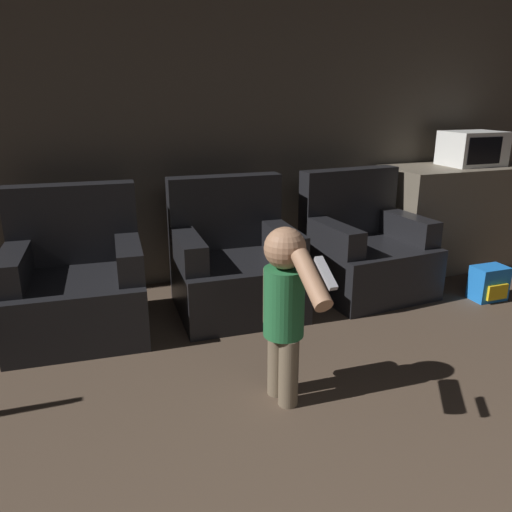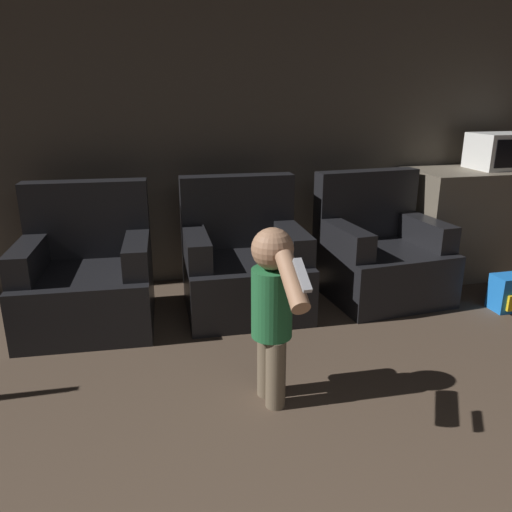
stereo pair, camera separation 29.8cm
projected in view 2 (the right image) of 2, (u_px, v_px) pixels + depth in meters
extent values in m
cube|color=#51493F|center=(200.00, 124.00, 3.99)|extent=(8.40, 0.05, 2.60)
cube|color=black|center=(88.00, 298.00, 3.41)|extent=(0.90, 0.85, 0.41)
cube|color=black|center=(88.00, 219.00, 3.56)|extent=(0.87, 0.21, 0.55)
cube|color=black|center=(28.00, 259.00, 3.26)|extent=(0.20, 0.65, 0.20)
cube|color=black|center=(137.00, 253.00, 3.38)|extent=(0.20, 0.65, 0.20)
cube|color=black|center=(245.00, 284.00, 3.66)|extent=(0.88, 0.83, 0.41)
cube|color=black|center=(237.00, 211.00, 3.81)|extent=(0.86, 0.19, 0.55)
cube|color=black|center=(196.00, 247.00, 3.50)|extent=(0.18, 0.64, 0.20)
cube|color=black|center=(292.00, 242.00, 3.63)|extent=(0.18, 0.64, 0.20)
cube|color=black|center=(382.00, 272.00, 3.90)|extent=(0.92, 0.87, 0.41)
cube|color=black|center=(366.00, 204.00, 4.05)|extent=(0.87, 0.23, 0.55)
cube|color=black|center=(345.00, 239.00, 3.71)|extent=(0.21, 0.65, 0.20)
cube|color=black|center=(424.00, 231.00, 3.92)|extent=(0.21, 0.65, 0.20)
cylinder|color=brown|center=(276.00, 374.00, 2.52)|extent=(0.10, 0.10, 0.37)
cylinder|color=brown|center=(267.00, 363.00, 2.62)|extent=(0.10, 0.10, 0.37)
cylinder|color=#236638|center=(272.00, 303.00, 2.45)|extent=(0.21, 0.21, 0.35)
sphere|color=#A37556|center=(272.00, 249.00, 2.37)|extent=(0.21, 0.21, 0.21)
cylinder|color=#A37556|center=(262.00, 296.00, 2.57)|extent=(0.08, 0.08, 0.30)
cylinder|color=#A37556|center=(292.00, 281.00, 2.16)|extent=(0.08, 0.30, 0.22)
cube|color=#99999E|center=(302.00, 275.00, 2.01)|extent=(0.04, 0.16, 0.10)
cube|color=blue|center=(510.00, 292.00, 3.68)|extent=(0.26, 0.17, 0.27)
cube|color=#665B4C|center=(481.00, 221.00, 4.43)|extent=(1.35, 0.65, 0.91)
cube|color=silver|center=(502.00, 151.00, 4.27)|extent=(0.50, 0.38, 0.30)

